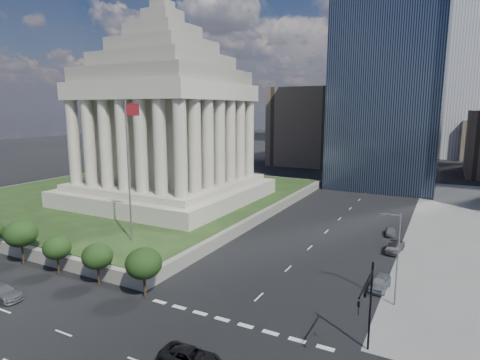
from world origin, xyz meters
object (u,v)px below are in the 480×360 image
Objects in this scene: parked_sedan_far at (390,231)px; street_lamp_north at (396,254)px; war_memorial at (166,104)px; suv_grey at (2,292)px; pickup_truck at (190,358)px; traffic_signal_ne at (367,302)px; flagpole at (129,163)px; parked_sedan_near at (380,283)px; parked_sedan_mid at (395,247)px.

street_lamp_north is at bearing -90.24° from parked_sedan_far.
war_memorial is at bearing 154.08° from street_lamp_north.
pickup_truck is at bearing -90.02° from suv_grey.
suv_grey is at bearing -169.21° from traffic_signal_ne.
street_lamp_north is at bearing 1.63° from flagpole.
street_lamp_north is 2.19× the size of parked_sedan_near.
traffic_signal_ne is (46.50, -34.30, -16.15)m from war_memorial.
flagpole reaches higher than parked_sedan_far.
parked_sedan_near is at bearing -28.72° from pickup_truck.
parked_sedan_mid is (45.50, -6.14, -20.62)m from war_memorial.
parked_sedan_far is (34.55, 43.38, -0.12)m from suv_grey.
street_lamp_north is at bearing -36.69° from pickup_truck.
suv_grey is 50.56m from parked_sedan_mid.
flagpole is 3.79× the size of pickup_truck.
street_lamp_north is (47.33, -23.00, -15.74)m from war_memorial.
traffic_signal_ne reaches higher than pickup_truck.
parked_sedan_mid reaches higher than parked_sedan_far.
suv_grey is 55.46m from parked_sedan_far.
flagpole is 21.53m from suv_grey.
suv_grey is (-2.91, -17.40, -12.35)m from flagpole.
parked_sedan_far is (-1.69, 21.69, -0.13)m from parked_sedan_near.
flagpole reaches higher than parked_sedan_mid.
flagpole is at bearing 50.27° from pickup_truck.
street_lamp_north is (0.83, 11.30, 0.41)m from traffic_signal_ne.
traffic_signal_ne is 15.30m from parked_sedan_near.
flagpole reaches higher than pickup_truck.
flagpole is at bearing -63.11° from war_memorial.
war_memorial reaches higher than traffic_signal_ne.
war_memorial reaches higher than suv_grey.
street_lamp_north is at bearing -25.92° from war_memorial.
traffic_signal_ne is at bearing -94.19° from street_lamp_north.
flagpole is 5.25× the size of parked_sedan_far.
parked_sedan_near is at bearing 93.92° from traffic_signal_ne.
pickup_truck is at bearing -38.42° from flagpole.
pickup_truck is at bearing -112.63° from parked_sedan_near.
pickup_truck is at bearing -50.49° from war_memorial.
suv_grey is (-38.07, -18.40, -4.89)m from street_lamp_north.
parked_sedan_mid is at bearing -86.50° from parked_sedan_far.
street_lamp_north reaches higher than parked_sedan_far.
suv_grey is 1.39× the size of parked_sedan_far.
pickup_truck is at bearing -110.72° from parked_sedan_far.
parked_sedan_far is (-1.69, 8.12, -0.13)m from parked_sedan_mid.
street_lamp_north is 2.62× the size of parked_sedan_far.
street_lamp_north is (35.16, 1.00, -7.45)m from flagpole.
suv_grey is 1.12× the size of parked_sedan_mid.
parked_sedan_near is (11.29, 21.77, 0.04)m from pickup_truck.
traffic_signal_ne is 0.80× the size of street_lamp_north.
war_memorial is 4.88× the size of traffic_signal_ne.
parked_sedan_mid is at bearing -19.03° from pickup_truck.
parked_sedan_near is at bearing -93.80° from parked_sedan_far.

